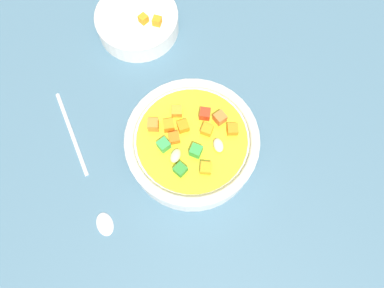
{
  "coord_description": "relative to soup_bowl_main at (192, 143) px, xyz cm",
  "views": [
    {
      "loc": [
        7.96,
        -15.17,
        50.21
      ],
      "look_at": [
        0.0,
        0.0,
        2.54
      ],
      "focal_mm": 33.05,
      "sensor_mm": 36.0,
      "label": 1
    }
  ],
  "objects": [
    {
      "name": "ground_plane",
      "position": [
        0.01,
        0.0,
        -3.88
      ],
      "size": [
        140.0,
        140.0,
        2.0
      ],
      "primitive_type": "cube",
      "color": "#42667A"
    },
    {
      "name": "soup_bowl_main",
      "position": [
        0.0,
        0.0,
        0.0
      ],
      "size": [
        18.84,
        18.84,
        6.29
      ],
      "color": "white",
      "rests_on": "ground_plane"
    },
    {
      "name": "spoon",
      "position": [
        -11.05,
        -11.22,
        -2.5
      ],
      "size": [
        19.86,
        15.88,
        0.87
      ],
      "rotation": [
        0.0,
        0.0,
        5.62
      ],
      "color": "silver",
      "rests_on": "ground_plane"
    },
    {
      "name": "side_bowl_small",
      "position": [
        -18.17,
        15.15,
        -0.84
      ],
      "size": [
        13.69,
        13.69,
        4.42
      ],
      "color": "white",
      "rests_on": "ground_plane"
    }
  ]
}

